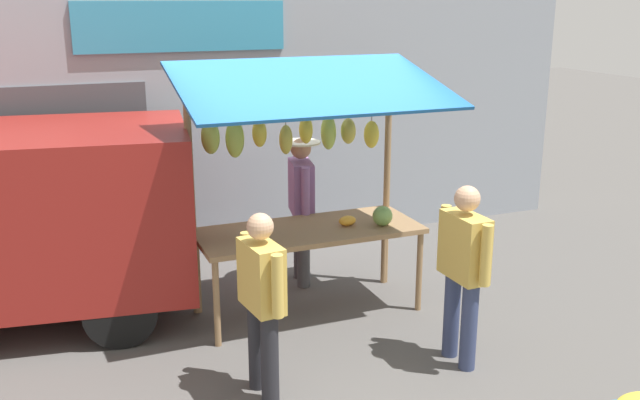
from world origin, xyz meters
The scene contains 6 objects.
ground_plane centered at (0.00, 0.00, 0.00)m, with size 40.00×40.00×0.00m, color #514F4C.
street_backdrop centered at (0.05, -2.20, 1.70)m, with size 9.00×0.30×3.40m.
market_stall centered at (0.00, -0.06, 1.57)m, with size 2.50×1.46×2.50m.
vendor_with_sunhat centered at (-0.21, -0.75, 0.96)m, with size 0.42×0.68×1.63m.
shopper_in_striped_shirt centered at (0.90, 1.33, 0.86)m, with size 0.27×0.66×1.52m.
shopper_in_grey_tee centered at (-0.83, 1.46, 0.91)m, with size 0.23×0.68×1.59m.
Camera 1 is at (2.39, 6.21, 3.07)m, focal length 40.02 mm.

